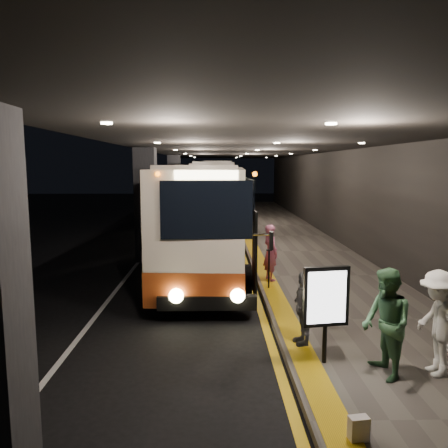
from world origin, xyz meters
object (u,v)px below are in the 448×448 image
object	(u,v)px
passenger_waiting_white	(438,323)
coach_third	(213,185)
coach_second	(209,192)
coach_main	(210,221)
bag_plain	(359,428)
stanchion_post	(269,269)
info_sign	(326,299)
bag_polka	(331,317)
passenger_waiting_green	(386,324)
passenger_waiting_grey	(303,308)
passenger_boarding	(271,253)

from	to	relation	value
passenger_waiting_white	coach_third	bearing A→B (deg)	-172.64
coach_second	coach_third	distance (m)	10.51
coach_main	coach_third	distance (m)	26.00
bag_plain	stanchion_post	xyz separation A→B (m)	(-0.30, 7.15, 0.41)
coach_main	passenger_waiting_white	distance (m)	9.45
info_sign	bag_polka	bearing A→B (deg)	62.90
passenger_waiting_green	passenger_waiting_grey	world-z (taller)	passenger_waiting_green
passenger_waiting_white	info_sign	bearing A→B (deg)	-103.64
passenger_waiting_green	info_sign	xyz separation A→B (m)	(-0.89, 0.55, 0.27)
coach_third	passenger_waiting_white	bearing A→B (deg)	-87.42
coach_second	passenger_boarding	bearing A→B (deg)	-85.07
coach_second	bag_plain	world-z (taller)	coach_second
passenger_boarding	passenger_waiting_green	bearing A→B (deg)	168.80
passenger_waiting_green	passenger_waiting_white	bearing A→B (deg)	89.82
passenger_boarding	info_sign	world-z (taller)	info_sign
passenger_boarding	passenger_waiting_green	size ratio (longest dim) A/B	0.94
coach_main	info_sign	world-z (taller)	coach_main
coach_third	passenger_boarding	distance (m)	28.37
coach_main	info_sign	xyz separation A→B (m)	(2.18, -8.07, -0.38)
passenger_waiting_green	bag_plain	size ratio (longest dim) A/B	5.83
bag_polka	stanchion_post	world-z (taller)	stanchion_post
passenger_waiting_green	passenger_waiting_grey	size ratio (longest dim) A/B	1.25
bag_polka	info_sign	size ratio (longest dim) A/B	0.18
bag_polka	passenger_waiting_white	bearing A→B (deg)	-63.99
bag_plain	info_sign	distance (m)	2.50
passenger_waiting_white	bag_polka	distance (m)	2.78
coach_third	info_sign	size ratio (longest dim) A/B	7.15
passenger_boarding	info_sign	distance (m)	5.79
stanchion_post	passenger_waiting_green	bearing A→B (deg)	-76.45
bag_plain	stanchion_post	distance (m)	7.17
passenger_waiting_white	stanchion_post	world-z (taller)	passenger_waiting_white
coach_main	coach_second	bearing A→B (deg)	93.92
coach_second	passenger_waiting_white	xyz separation A→B (m)	(4.21, -24.03, -0.78)
stanchion_post	passenger_boarding	bearing A→B (deg)	80.00
passenger_waiting_white	bag_polka	bearing A→B (deg)	-153.15
passenger_waiting_white	bag_plain	bearing A→B (deg)	-46.08
passenger_waiting_white	info_sign	size ratio (longest dim) A/B	1.02
passenger_waiting_grey	stanchion_post	distance (m)	4.04
coach_second	passenger_waiting_grey	size ratio (longest dim) A/B	8.15
passenger_boarding	coach_third	bearing A→B (deg)	-17.71
passenger_waiting_grey	coach_third	bearing A→B (deg)	174.48
passenger_waiting_green	bag_plain	bearing A→B (deg)	-35.30
passenger_boarding	info_sign	size ratio (longest dim) A/B	0.98
passenger_waiting_green	bag_polka	size ratio (longest dim) A/B	5.77
bag_plain	info_sign	xyz separation A→B (m)	(0.11, 2.27, 1.05)
coach_second	bag_polka	xyz separation A→B (m)	(3.03, -21.62, -1.53)
passenger_boarding	info_sign	xyz separation A→B (m)	(0.26, -5.78, 0.33)
coach_main	coach_third	xyz separation A→B (m)	(0.04, 26.00, 0.17)
passenger_waiting_grey	bag_plain	bearing A→B (deg)	-6.76
passenger_waiting_white	passenger_waiting_grey	world-z (taller)	passenger_waiting_white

